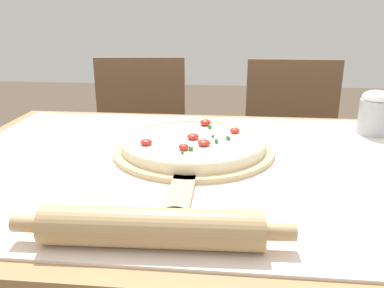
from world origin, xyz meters
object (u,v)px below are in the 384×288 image
Objects in this scene: rolling_pin at (152,228)px; chair_right at (291,154)px; flour_cup at (375,112)px; pizza_peel at (193,152)px; chair_left at (141,149)px; pizza at (193,142)px.

chair_right is at bearing 71.63° from rolling_pin.
rolling_pin is 0.79m from flour_cup.
rolling_pin is (-0.02, -0.39, 0.02)m from pizza_peel.
chair_left reaches higher than pizza_peel.
pizza_peel is at bearing -117.21° from chair_right.
chair_right reaches higher than pizza_peel.
pizza_peel is 1.59× the size of pizza.
chair_right is (0.34, 0.70, -0.25)m from pizza_peel.
chair_right is 7.41× the size of flour_cup.
chair_left reaches higher than flour_cup.
chair_right reaches higher than pizza.
rolling_pin is 1.18m from chair_right.
pizza is (0.00, 0.02, 0.02)m from pizza_peel.
chair_right is (0.63, 0.00, 0.00)m from chair_left.
chair_left is 1.00× the size of chair_right.
rolling_pin is 0.46× the size of chair_right.
pizza_peel is at bearing -73.63° from chair_left.
chair_right reaches higher than flour_cup.
pizza is 0.41m from rolling_pin.
pizza is 0.83× the size of rolling_pin.
chair_left is at bearing 112.79° from pizza_peel.
rolling_pin is 1.16m from chair_left.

